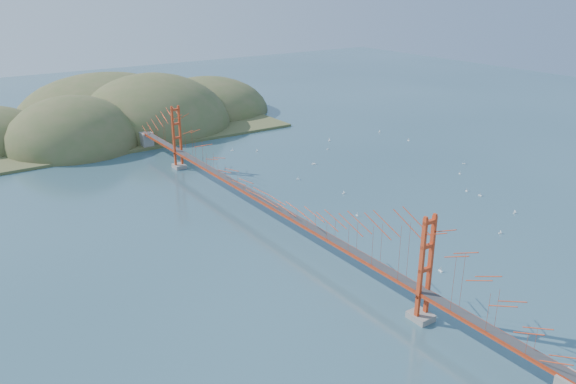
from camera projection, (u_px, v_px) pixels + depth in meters
ground at (265, 222)px, 81.05m from camera, size 320.00×320.00×0.00m
bridge at (264, 176)px, 78.69m from camera, size 2.20×94.40×12.00m
far_headlands at (121, 125)px, 135.03m from camera, size 84.00×58.00×25.00m
sailboat_9 at (409, 140)px, 121.58m from camera, size 0.62×0.66×0.74m
sailboat_17 at (379, 132)px, 128.28m from camera, size 0.54×0.48×0.62m
sailboat_15 at (314, 163)px, 106.24m from camera, size 0.67×0.67×0.74m
sailboat_6 at (500, 233)px, 77.34m from camera, size 0.53×0.53×0.59m
sailboat_10 at (441, 270)px, 67.29m from camera, size 0.61×0.66×0.74m
sailboat_12 at (232, 150)px, 114.48m from camera, size 0.59×0.58×0.67m
sailboat_3 at (257, 151)px, 114.08m from camera, size 0.48×0.40×0.56m
sailboat_7 at (328, 149)px, 115.39m from camera, size 0.51×0.51×0.56m
sailboat_1 at (313, 164)px, 106.01m from camera, size 0.58×0.58×0.61m
sailboat_5 at (467, 191)px, 92.65m from camera, size 0.50×0.54×0.60m
sailboat_2 at (515, 212)px, 84.03m from camera, size 0.51×0.43×0.58m
sailboat_0 at (357, 215)px, 83.11m from camera, size 0.50×0.54×0.61m
sailboat_16 at (298, 179)px, 98.05m from camera, size 0.70×0.70×0.74m
sailboat_8 at (329, 140)px, 121.37m from camera, size 0.61×0.51×0.71m
sailboat_14 at (480, 195)px, 90.76m from camera, size 0.50×0.60×0.70m
sailboat_11 at (464, 163)px, 106.35m from camera, size 0.67×0.67×0.70m
sailboat_4 at (460, 173)px, 100.96m from camera, size 0.46×0.50×0.56m
sailboat_extra_0 at (344, 193)px, 91.72m from camera, size 0.49×0.42×0.56m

